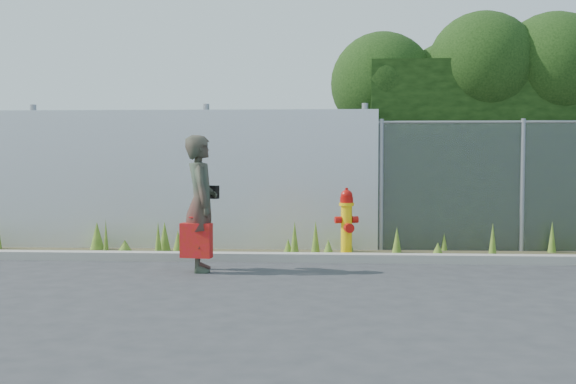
# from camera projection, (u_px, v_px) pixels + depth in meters

# --- Properties ---
(ground) EXTENTS (80.00, 80.00, 0.00)m
(ground) POSITION_uv_depth(u_px,v_px,m) (307.00, 285.00, 8.29)
(ground) COLOR #323335
(ground) RESTS_ON ground
(curb) EXTENTS (16.00, 0.22, 0.12)m
(curb) POSITION_uv_depth(u_px,v_px,m) (311.00, 258.00, 10.08)
(curb) COLOR #9E998F
(curb) RESTS_ON ground
(weed_strip) EXTENTS (16.00, 1.25, 0.55)m
(weed_strip) POSITION_uv_depth(u_px,v_px,m) (323.00, 247.00, 10.75)
(weed_strip) COLOR #464028
(weed_strip) RESTS_ON ground
(corrugated_fence) EXTENTS (8.50, 0.21, 2.30)m
(corrugated_fence) POSITION_uv_depth(u_px,v_px,m) (109.00, 180.00, 11.42)
(corrugated_fence) COLOR silver
(corrugated_fence) RESTS_ON ground
(hedge) EXTENTS (7.93, 2.16, 3.84)m
(hedge) POSITION_uv_depth(u_px,v_px,m) (569.00, 115.00, 11.89)
(hedge) COLOR black
(hedge) RESTS_ON ground
(fire_hydrant) EXTENTS (0.34, 0.31, 1.02)m
(fire_hydrant) POSITION_uv_depth(u_px,v_px,m) (346.00, 224.00, 10.43)
(fire_hydrant) COLOR yellow
(fire_hydrant) RESTS_ON ground
(woman) EXTENTS (0.55, 0.71, 1.75)m
(woman) POSITION_uv_depth(u_px,v_px,m) (201.00, 203.00, 9.26)
(woman) COLOR #0D573D
(woman) RESTS_ON ground
(red_tote_bag) EXTENTS (0.40, 0.15, 0.52)m
(red_tote_bag) POSITION_uv_depth(u_px,v_px,m) (196.00, 240.00, 9.11)
(red_tote_bag) COLOR #AE2309
(black_shoulder_bag) EXTENTS (0.23, 0.10, 0.17)m
(black_shoulder_bag) POSITION_uv_depth(u_px,v_px,m) (210.00, 192.00, 9.48)
(black_shoulder_bag) COLOR black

